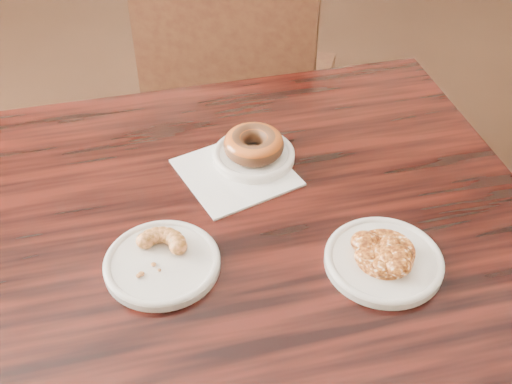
# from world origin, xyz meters

# --- Properties ---
(floor) EXTENTS (5.00, 5.00, 0.00)m
(floor) POSITION_xyz_m (0.00, 0.00, 0.00)
(floor) COLOR black
(floor) RESTS_ON ground
(cafe_table) EXTENTS (1.15, 1.15, 0.75)m
(cafe_table) POSITION_xyz_m (-0.20, -0.26, 0.38)
(cafe_table) COLOR black
(cafe_table) RESTS_ON floor
(chair_far) EXTENTS (0.58, 0.58, 0.90)m
(chair_far) POSITION_xyz_m (-0.29, 0.65, 0.45)
(chair_far) COLOR black
(chair_far) RESTS_ON floor
(napkin) EXTENTS (0.24, 0.24, 0.00)m
(napkin) POSITION_xyz_m (-0.25, -0.10, 0.75)
(napkin) COLOR white
(napkin) RESTS_ON cafe_table
(plate_donut) EXTENTS (0.14, 0.14, 0.01)m
(plate_donut) POSITION_xyz_m (-0.22, -0.06, 0.76)
(plate_donut) COLOR white
(plate_donut) RESTS_ON napkin
(plate_cruller) EXTENTS (0.17, 0.17, 0.01)m
(plate_cruller) POSITION_xyz_m (-0.34, -0.32, 0.76)
(plate_cruller) COLOR silver
(plate_cruller) RESTS_ON cafe_table
(plate_fritter) EXTENTS (0.17, 0.17, 0.01)m
(plate_fritter) POSITION_xyz_m (-0.02, -0.29, 0.76)
(plate_fritter) COLOR silver
(plate_fritter) RESTS_ON cafe_table
(glazed_donut) EXTENTS (0.11, 0.11, 0.04)m
(glazed_donut) POSITION_xyz_m (-0.22, -0.06, 0.78)
(glazed_donut) COLOR #953A15
(glazed_donut) RESTS_ON plate_donut
(apple_fritter) EXTENTS (0.12, 0.12, 0.03)m
(apple_fritter) POSITION_xyz_m (-0.02, -0.29, 0.78)
(apple_fritter) COLOR #421707
(apple_fritter) RESTS_ON plate_fritter
(cruller_fragment) EXTENTS (0.09, 0.09, 0.02)m
(cruller_fragment) POSITION_xyz_m (-0.34, -0.32, 0.77)
(cruller_fragment) COLOR brown
(cruller_fragment) RESTS_ON plate_cruller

